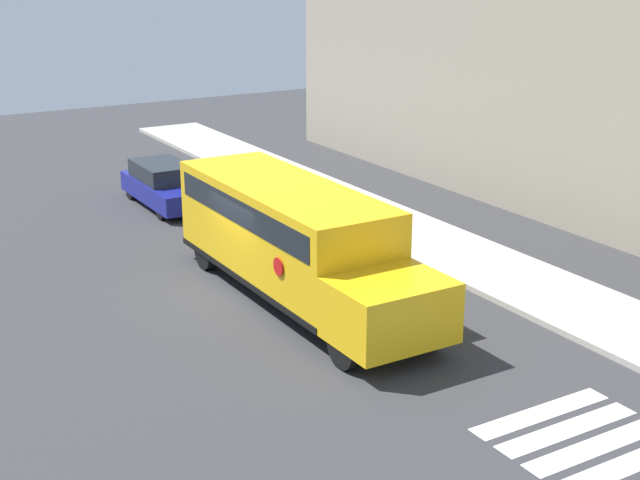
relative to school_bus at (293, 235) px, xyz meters
The scene contains 6 objects.
ground_plane 2.06m from the school_bus, 134.62° to the right, with size 60.00×60.00×0.00m, color #333335.
sidewalk_strip 5.89m from the school_bus, 98.88° to the left, with size 44.00×3.00×0.15m.
building_backdrop 13.00m from the school_bus, 94.14° to the left, with size 32.00×4.00×12.58m.
crosswalk_stripes 9.37m from the school_bus, ahead, with size 3.30×3.20×0.01m.
school_bus is the anchor object (origin of this frame).
parked_car 9.78m from the school_bus, behind, with size 4.45×1.72×1.48m.
Camera 1 is at (19.55, -9.46, 8.51)m, focal length 50.00 mm.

